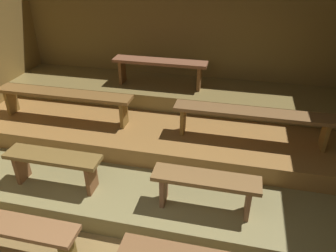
{
  "coord_description": "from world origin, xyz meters",
  "views": [
    {
      "loc": [
        1.16,
        -1.1,
        2.97
      ],
      "look_at": [
        0.23,
        2.95,
        0.6
      ],
      "focal_mm": 34.56,
      "sensor_mm": 36.0,
      "label": 1
    }
  ],
  "objects_px": {
    "bench_lower_right": "(206,184)",
    "bench_upper_center": "(160,65)",
    "bench_lower_left": "(54,162)",
    "bench_middle_right": "(253,116)",
    "bench_floor_left": "(19,231)",
    "bench_middle_left": "(64,97)"
  },
  "relations": [
    {
      "from": "bench_lower_right",
      "to": "bench_upper_center",
      "type": "xyz_separation_m",
      "value": [
        -1.09,
        2.24,
        0.55
      ]
    },
    {
      "from": "bench_lower_left",
      "to": "bench_lower_right",
      "type": "bearing_deg",
      "value": 0.0
    },
    {
      "from": "bench_lower_left",
      "to": "bench_middle_right",
      "type": "height_order",
      "value": "bench_middle_right"
    },
    {
      "from": "bench_middle_right",
      "to": "bench_lower_left",
      "type": "bearing_deg",
      "value": -152.72
    },
    {
      "from": "bench_floor_left",
      "to": "bench_lower_right",
      "type": "relative_size",
      "value": 1.08
    },
    {
      "from": "bench_middle_left",
      "to": "bench_upper_center",
      "type": "relative_size",
      "value": 1.35
    },
    {
      "from": "bench_lower_right",
      "to": "bench_upper_center",
      "type": "distance_m",
      "value": 2.55
    },
    {
      "from": "bench_floor_left",
      "to": "bench_lower_left",
      "type": "bearing_deg",
      "value": 93.39
    },
    {
      "from": "bench_middle_left",
      "to": "bench_middle_right",
      "type": "height_order",
      "value": "same"
    },
    {
      "from": "bench_middle_left",
      "to": "bench_middle_right",
      "type": "xyz_separation_m",
      "value": [
        2.82,
        0.0,
        0.0
      ]
    },
    {
      "from": "bench_lower_right",
      "to": "bench_middle_left",
      "type": "xyz_separation_m",
      "value": [
        -2.35,
        1.21,
        0.29
      ]
    },
    {
      "from": "bench_lower_left",
      "to": "bench_upper_center",
      "type": "bearing_deg",
      "value": 70.57
    },
    {
      "from": "bench_middle_right",
      "to": "bench_upper_center",
      "type": "distance_m",
      "value": 1.89
    },
    {
      "from": "bench_lower_right",
      "to": "bench_middle_right",
      "type": "bearing_deg",
      "value": 68.71
    },
    {
      "from": "bench_floor_left",
      "to": "bench_lower_right",
      "type": "distance_m",
      "value": 2.04
    },
    {
      "from": "bench_lower_right",
      "to": "bench_upper_center",
      "type": "bearing_deg",
      "value": 115.96
    },
    {
      "from": "bench_middle_right",
      "to": "bench_upper_center",
      "type": "bearing_deg",
      "value": 146.73
    },
    {
      "from": "bench_middle_right",
      "to": "bench_upper_center",
      "type": "height_order",
      "value": "bench_upper_center"
    },
    {
      "from": "bench_lower_left",
      "to": "bench_floor_left",
      "type": "bearing_deg",
      "value": -86.61
    },
    {
      "from": "bench_floor_left",
      "to": "bench_lower_right",
      "type": "bearing_deg",
      "value": 25.4
    },
    {
      "from": "bench_floor_left",
      "to": "bench_upper_center",
      "type": "xyz_separation_m",
      "value": [
        0.74,
        3.11,
        0.81
      ]
    },
    {
      "from": "bench_floor_left",
      "to": "bench_middle_left",
      "type": "bearing_deg",
      "value": 104.13
    }
  ]
}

